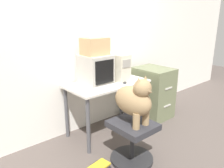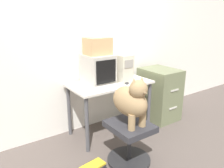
{
  "view_description": "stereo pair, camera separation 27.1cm",
  "coord_description": "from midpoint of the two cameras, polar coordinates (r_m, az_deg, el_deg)",
  "views": [
    {
      "loc": [
        -1.87,
        -1.96,
        1.64
      ],
      "look_at": [
        -0.18,
        0.0,
        0.86
      ],
      "focal_mm": 35.0,
      "sensor_mm": 36.0,
      "label": 1
    },
    {
      "loc": [
        -1.66,
        -2.13,
        1.64
      ],
      "look_at": [
        -0.18,
        0.0,
        0.86
      ],
      "focal_mm": 35.0,
      "sensor_mm": 36.0,
      "label": 2
    }
  ],
  "objects": [
    {
      "name": "ground_plane",
      "position": [
        3.16,
        0.08,
        -14.43
      ],
      "size": [
        12.0,
        12.0,
        0.0
      ],
      "primitive_type": "plane",
      "color": "#564C47"
    },
    {
      "name": "desk",
      "position": [
        3.11,
        -3.73,
        -1.61
      ],
      "size": [
        1.15,
        0.63,
        0.77
      ],
      "color": "silver",
      "rests_on": "ground_plane"
    },
    {
      "name": "wall_back",
      "position": [
        3.28,
        -8.05,
        10.72
      ],
      "size": [
        8.0,
        0.05,
        2.6
      ],
      "color": "white",
      "rests_on": "ground_plane"
    },
    {
      "name": "computer_mouse",
      "position": [
        2.99,
        0.72,
        0.28
      ],
      "size": [
        0.07,
        0.05,
        0.03
      ],
      "color": "#333333",
      "rests_on": "desk"
    },
    {
      "name": "cardboard_box",
      "position": [
        2.96,
        -7.18,
        9.71
      ],
      "size": [
        0.33,
        0.26,
        0.23
      ],
      "color": "tan",
      "rests_on": "crt_monitor"
    },
    {
      "name": "filing_cabinet",
      "position": [
        3.76,
        8.58,
        -2.21
      ],
      "size": [
        0.49,
        0.62,
        0.85
      ],
      "color": "#6B7251",
      "rests_on": "ground_plane"
    },
    {
      "name": "keyboard",
      "position": [
        2.81,
        -3.81,
        -0.94
      ],
      "size": [
        0.48,
        0.15,
        0.03
      ],
      "color": "silver",
      "rests_on": "desk"
    },
    {
      "name": "office_chair",
      "position": [
        2.63,
        2.29,
        -14.34
      ],
      "size": [
        0.51,
        0.51,
        0.5
      ],
      "color": "#262628",
      "rests_on": "ground_plane"
    },
    {
      "name": "dog",
      "position": [
        2.4,
        2.7,
        -4.12
      ],
      "size": [
        0.28,
        0.52,
        0.57
      ],
      "color": "#9E7F56",
      "rests_on": "office_chair"
    },
    {
      "name": "crt_monitor",
      "position": [
        3.01,
        -6.92,
        3.81
      ],
      "size": [
        0.36,
        0.41,
        0.39
      ],
      "color": "#B7B2A8",
      "rests_on": "desk"
    },
    {
      "name": "pc_tower",
      "position": [
        3.15,
        -1.75,
        4.47
      ],
      "size": [
        0.19,
        0.49,
        0.39
      ],
      "color": "beige",
      "rests_on": "desk"
    }
  ]
}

